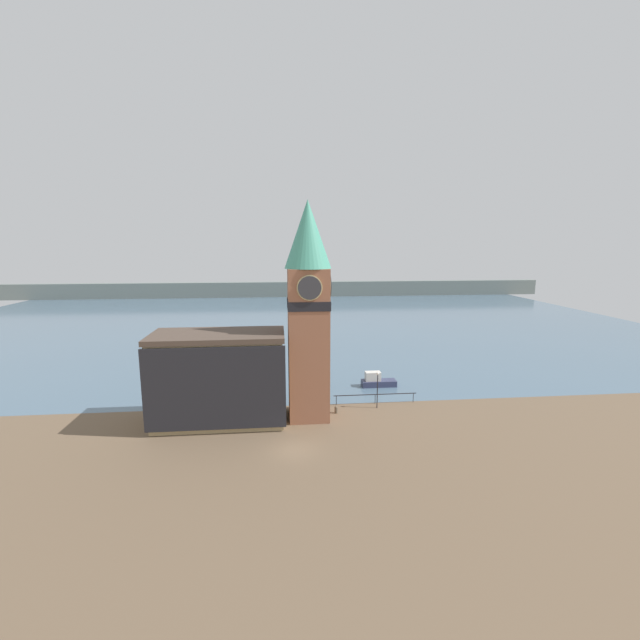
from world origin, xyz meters
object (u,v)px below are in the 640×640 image
object	(u,v)px
pier_building	(219,378)
boat_near	(377,381)
lamp_post	(378,383)
mooring_bollard_near	(336,409)
clock_tower	(308,306)

from	to	relation	value
pier_building	boat_near	bearing A→B (deg)	26.62
lamp_post	mooring_bollard_near	bearing A→B (deg)	-167.35
clock_tower	boat_near	world-z (taller)	clock_tower
boat_near	lamp_post	world-z (taller)	lamp_post
pier_building	lamp_post	world-z (taller)	pier_building
pier_building	boat_near	xyz separation A→B (m)	(18.05, 9.05, -3.86)
boat_near	mooring_bollard_near	size ratio (longest dim) A/B	5.51
lamp_post	boat_near	bearing A→B (deg)	77.00
clock_tower	mooring_bollard_near	distance (m)	11.52
mooring_bollard_near	boat_near	bearing A→B (deg)	52.36
pier_building	mooring_bollard_near	world-z (taller)	pier_building
lamp_post	clock_tower	bearing A→B (deg)	-167.41
clock_tower	lamp_post	xyz separation A→B (m)	(7.56, 1.69, -8.74)
boat_near	mooring_bollard_near	bearing A→B (deg)	-127.61
boat_near	mooring_bollard_near	distance (m)	10.27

